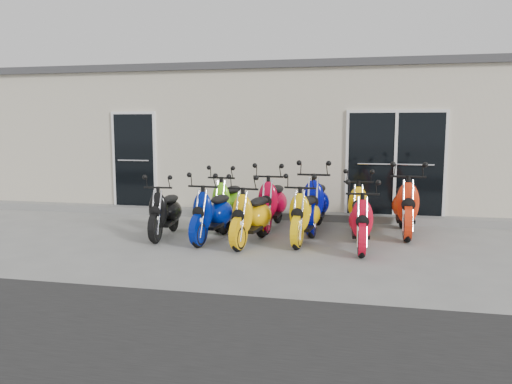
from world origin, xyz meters
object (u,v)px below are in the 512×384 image
at_px(scooter_front_blue, 212,206).
at_px(scooter_back_yellow, 358,200).
at_px(scooter_back_green, 228,195).
at_px(scooter_back_blue, 316,195).
at_px(scooter_back_extra, 406,198).
at_px(scooter_front_red, 361,213).
at_px(scooter_back_red, 273,195).
at_px(scooter_front_orange_a, 252,208).
at_px(scooter_front_orange_b, 305,207).
at_px(scooter_front_black, 165,205).

distance_m(scooter_front_blue, scooter_back_yellow, 2.77).
distance_m(scooter_back_green, scooter_back_blue, 1.75).
relative_size(scooter_back_blue, scooter_back_extra, 1.00).
xyz_separation_m(scooter_back_green, scooter_back_extra, (3.38, -0.09, 0.07)).
xyz_separation_m(scooter_front_blue, scooter_front_red, (2.52, -0.12, -0.02)).
relative_size(scooter_front_blue, scooter_back_yellow, 1.00).
xyz_separation_m(scooter_front_red, scooter_back_blue, (-0.84, 1.30, 0.10)).
bearing_deg(scooter_front_red, scooter_back_blue, 120.73).
bearing_deg(scooter_back_green, scooter_back_blue, -0.19).
xyz_separation_m(scooter_back_red, scooter_back_extra, (2.47, -0.05, 0.04)).
distance_m(scooter_front_orange_a, scooter_back_yellow, 2.23).
height_order(scooter_front_orange_a, scooter_front_red, scooter_front_orange_a).
distance_m(scooter_front_orange_a, scooter_back_green, 1.60).
xyz_separation_m(scooter_front_orange_b, scooter_back_red, (-0.74, 1.03, 0.04)).
relative_size(scooter_front_red, scooter_back_blue, 0.86).
xyz_separation_m(scooter_front_blue, scooter_back_extra, (3.30, 1.18, 0.08)).
height_order(scooter_back_blue, scooter_back_extra, same).
distance_m(scooter_front_blue, scooter_front_orange_a, 0.73).
relative_size(scooter_front_orange_b, scooter_back_blue, 0.88).
distance_m(scooter_front_black, scooter_front_red, 3.43).
height_order(scooter_front_black, scooter_back_yellow, scooter_back_yellow).
distance_m(scooter_front_orange_b, scooter_back_green, 1.97).
bearing_deg(scooter_front_orange_b, scooter_back_green, 152.57).
xyz_separation_m(scooter_front_orange_b, scooter_back_green, (-1.65, 1.07, 0.01)).
bearing_deg(scooter_back_blue, scooter_front_orange_a, -125.43).
height_order(scooter_back_red, scooter_back_yellow, scooter_back_red).
distance_m(scooter_front_orange_b, scooter_back_extra, 1.99).
bearing_deg(scooter_front_orange_b, scooter_back_blue, 89.92).
bearing_deg(scooter_front_blue, scooter_back_extra, 26.15).
xyz_separation_m(scooter_front_blue, scooter_front_orange_a, (0.72, -0.12, -0.00)).
xyz_separation_m(scooter_front_blue, scooter_back_green, (-0.07, 1.27, 0.01)).
xyz_separation_m(scooter_back_yellow, scooter_back_extra, (0.85, -0.11, 0.08)).
bearing_deg(scooter_front_blue, scooter_back_red, 62.23).
height_order(scooter_front_orange_a, scooter_back_blue, scooter_back_blue).
distance_m(scooter_front_orange_a, scooter_front_orange_b, 0.91).
height_order(scooter_front_black, scooter_back_extra, scooter_back_extra).
xyz_separation_m(scooter_front_orange_a, scooter_back_blue, (0.95, 1.30, 0.08)).
distance_m(scooter_front_black, scooter_back_blue, 2.80).
bearing_deg(scooter_back_red, scooter_back_yellow, 3.34).
height_order(scooter_front_black, scooter_back_blue, scooter_back_blue).
relative_size(scooter_front_orange_b, scooter_front_red, 1.03).
bearing_deg(scooter_back_red, scooter_front_black, -145.60).
xyz_separation_m(scooter_front_blue, scooter_back_red, (0.84, 1.23, 0.04)).
xyz_separation_m(scooter_front_black, scooter_front_orange_b, (2.49, 0.11, 0.03)).
bearing_deg(scooter_back_green, scooter_front_blue, -83.98).
relative_size(scooter_front_black, scooter_back_red, 0.89).
bearing_deg(scooter_front_blue, scooter_back_yellow, 34.15).
bearing_deg(scooter_front_red, scooter_front_orange_a, 177.80).
bearing_deg(scooter_front_blue, scooter_front_black, -179.09).
bearing_deg(scooter_back_yellow, scooter_front_orange_b, -129.60).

